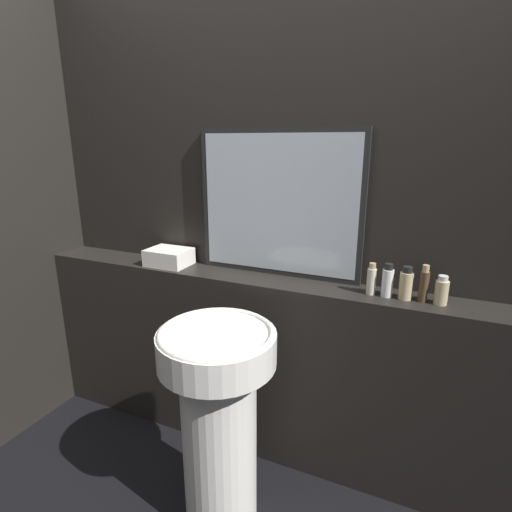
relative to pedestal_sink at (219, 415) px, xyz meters
name	(u,v)px	position (x,y,z in m)	size (l,w,h in m)	color
wall_back	(273,214)	(-0.02, 0.63, 0.73)	(8.00, 0.06, 2.50)	black
vanity_counter	(261,365)	(-0.02, 0.49, -0.05)	(2.56, 0.22, 0.96)	black
pedestal_sink	(219,415)	(0.00, 0.00, 0.00)	(0.46, 0.46, 0.90)	white
mirror	(279,204)	(0.03, 0.58, 0.78)	(0.82, 0.03, 0.70)	black
towel_stack	(169,257)	(-0.56, 0.49, 0.48)	(0.22, 0.17, 0.09)	silver
shampoo_bottle	(371,280)	(0.50, 0.49, 0.50)	(0.04, 0.04, 0.14)	beige
conditioner_bottle	(388,281)	(0.56, 0.49, 0.50)	(0.05, 0.05, 0.15)	white
lotion_bottle	(406,284)	(0.64, 0.49, 0.50)	(0.05, 0.05, 0.14)	#C6B284
body_wash_bottle	(424,285)	(0.71, 0.49, 0.50)	(0.04, 0.04, 0.16)	#4C3823
hand_soap_bottle	(441,291)	(0.77, 0.49, 0.49)	(0.05, 0.05, 0.12)	#C6B284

